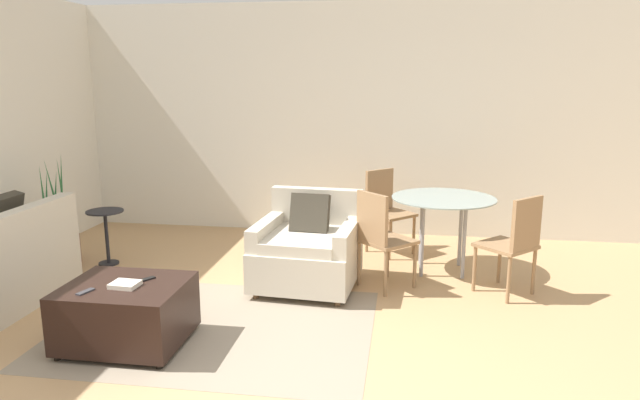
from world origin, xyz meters
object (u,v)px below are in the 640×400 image
object	(u,v)px
book_stack	(125,285)
tv_remote_secondary	(145,279)
potted_plant	(59,242)
side_table	(106,227)
tv_remote_primary	(85,292)
dining_chair_near_left	(380,234)
dining_chair_far_left	(385,205)
dining_table	(443,207)
armchair	(308,250)
ottoman	(127,312)
dining_chair_near_right	(515,239)

from	to	relation	value
book_stack	tv_remote_secondary	bearing A→B (deg)	61.51
potted_plant	side_table	size ratio (longest dim) A/B	2.04
tv_remote_primary	potted_plant	bearing A→B (deg)	127.53
tv_remote_secondary	dining_chair_near_left	world-z (taller)	dining_chair_near_left
tv_remote_primary	dining_chair_far_left	xyz separation A→B (m)	(1.92, 2.73, 0.06)
book_stack	dining_table	size ratio (longest dim) A/B	0.20
tv_remote_primary	dining_table	xyz separation A→B (m)	(2.50, 2.15, 0.19)
armchair	ottoman	bearing A→B (deg)	-128.17
armchair	dining_chair_near_left	world-z (taller)	dining_chair_near_left
book_stack	potted_plant	size ratio (longest dim) A/B	0.17
side_table	armchair	bearing A→B (deg)	-7.61
tv_remote_primary	dining_chair_near_left	world-z (taller)	dining_chair_near_left
ottoman	potted_plant	bearing A→B (deg)	134.31
dining_table	dining_chair_near_left	xyz separation A→B (m)	(-0.58, -0.58, -0.13)
side_table	dining_chair_near_right	xyz separation A→B (m)	(3.95, -0.27, 0.12)
book_stack	ottoman	bearing A→B (deg)	121.97
tv_remote_secondary	dining_table	bearing A→B (deg)	40.20
book_stack	dining_chair_near_right	distance (m)	3.20
potted_plant	dining_chair_far_left	world-z (taller)	potted_plant
armchair	tv_remote_primary	xyz separation A→B (m)	(-1.27, -1.56, 0.12)
side_table	dining_chair_near_right	bearing A→B (deg)	-3.95
tv_remote_secondary	tv_remote_primary	bearing A→B (deg)	-135.95
ottoman	dining_chair_near_right	xyz separation A→B (m)	(2.90, 1.39, 0.27)
potted_plant	dining_chair_near_left	world-z (taller)	potted_plant
potted_plant	dining_table	bearing A→B (deg)	5.64
ottoman	tv_remote_primary	world-z (taller)	tv_remote_primary
armchair	potted_plant	world-z (taller)	potted_plant
armchair	dining_chair_far_left	distance (m)	1.36
tv_remote_secondary	armchair	bearing A→B (deg)	52.61
ottoman	side_table	xyz separation A→B (m)	(-1.06, 1.66, 0.15)
armchair	book_stack	distance (m)	1.77
armchair	potted_plant	xyz separation A→B (m)	(-2.63, 0.21, -0.11)
tv_remote_secondary	ottoman	bearing A→B (deg)	-136.68
potted_plant	dining_chair_far_left	bearing A→B (deg)	16.35
dining_chair_near_left	dining_chair_far_left	world-z (taller)	same
armchair	dining_chair_near_right	world-z (taller)	dining_chair_near_right
book_stack	tv_remote_primary	distance (m)	0.26
dining_table	dining_chair_near_left	bearing A→B (deg)	-135.00
armchair	side_table	size ratio (longest dim) A/B	1.74
armchair	dining_table	bearing A→B (deg)	25.66
dining_table	side_table	bearing A→B (deg)	-174.79
armchair	tv_remote_secondary	bearing A→B (deg)	-127.39
potted_plant	dining_table	xyz separation A→B (m)	(3.86, 0.38, 0.42)
potted_plant	dining_chair_near_left	bearing A→B (deg)	-3.47
dining_chair_far_left	dining_chair_near_right	bearing A→B (deg)	-45.00
armchair	dining_chair_near_left	distance (m)	0.68
armchair	book_stack	xyz separation A→B (m)	(-1.05, -1.42, 0.13)
book_stack	dining_chair_far_left	bearing A→B (deg)	56.65
tv_remote_primary	tv_remote_secondary	world-z (taller)	same
potted_plant	dining_chair_near_right	size ratio (longest dim) A/B	1.28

